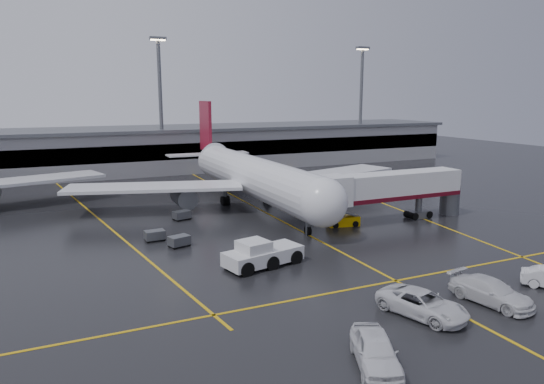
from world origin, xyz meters
name	(u,v)px	position (x,y,z in m)	size (l,w,h in m)	color
ground	(280,220)	(0.00, 0.00, 0.00)	(220.00, 220.00, 0.00)	black
apron_line_centre	(280,220)	(0.00, 0.00, 0.01)	(0.25, 90.00, 0.02)	gold
apron_line_stop	(396,281)	(0.00, -22.00, 0.01)	(60.00, 0.25, 0.02)	gold
apron_line_left	(98,218)	(-20.00, 10.00, 0.01)	(0.25, 70.00, 0.02)	gold
apron_line_right	(358,194)	(18.00, 10.00, 0.01)	(0.25, 70.00, 0.02)	gold
terminal	(181,148)	(0.00, 47.93, 4.32)	(122.00, 19.00, 8.60)	gray
light_mast_mid	(160,98)	(-5.00, 42.00, 14.47)	(3.00, 1.20, 25.45)	#595B60
light_mast_right	(361,97)	(40.00, 42.00, 14.47)	(3.00, 1.20, 25.45)	#595B60
main_airliner	(250,175)	(0.00, 9.70, 4.21)	(48.80, 45.60, 14.10)	silver
jet_bridge	(392,189)	(11.87, -6.00, 3.93)	(19.90, 3.40, 6.05)	silver
pushback_tractor	(261,255)	(-8.57, -14.16, 1.01)	(7.59, 4.42, 2.55)	silver
belt_loader	(343,221)	(5.56, -5.33, 0.57)	(3.87, 2.27, 2.31)	#CC9903
service_van_a	(422,304)	(-2.53, -27.99, 0.88)	(2.90, 6.30, 1.75)	silver
service_van_b	(491,292)	(3.44, -28.40, 0.89)	(2.50, 6.15, 1.78)	silver
service_van_d	(375,351)	(-9.32, -31.96, 0.94)	(2.22, 5.52, 1.88)	silver
baggage_cart_a	(179,241)	(-13.77, -5.49, 0.63)	(2.30, 1.84, 1.12)	#595B60
baggage_cart_b	(155,235)	(-15.58, -2.45, 0.63)	(2.07, 1.41, 1.12)	#595B60
baggage_cart_c	(182,215)	(-10.81, 5.12, 0.63)	(2.28, 1.81, 1.12)	#595B60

